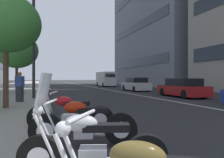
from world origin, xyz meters
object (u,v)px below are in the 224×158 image
object	(u,v)px
car_mid_block_traffic	(136,85)
street_tree_far_plaza	(17,51)
car_approaching_light	(182,88)
pedestrian_on_plaza	(20,87)
street_tree_near_plaza_corner	(6,24)
street_lamp_with_banners	(38,19)
motorcycle_by_sign_pole	(83,125)
motorcycle_second_in_row	(69,116)
delivery_van_ahead	(106,79)
motorcycle_mid_row	(90,147)

from	to	relation	value
car_mid_block_traffic	street_tree_far_plaza	distance (m)	12.55
car_approaching_light	pedestrian_on_plaza	distance (m)	11.21
car_approaching_light	car_mid_block_traffic	distance (m)	8.15
street_tree_near_plaza_corner	street_lamp_with_banners	bearing A→B (deg)	-15.42
motorcycle_by_sign_pole	street_tree_far_plaza	bearing A→B (deg)	-64.97
motorcycle_by_sign_pole	street_tree_near_plaza_corner	size ratio (longest dim) A/B	0.45
street_tree_near_plaza_corner	motorcycle_second_in_row	bearing A→B (deg)	-153.41
street_lamp_with_banners	street_tree_far_plaza	bearing A→B (deg)	18.74
motorcycle_by_sign_pole	pedestrian_on_plaza	distance (m)	8.15
motorcycle_by_sign_pole	car_approaching_light	world-z (taller)	car_approaching_light
motorcycle_second_in_row	pedestrian_on_plaza	bearing A→B (deg)	-52.36
car_mid_block_traffic	delivery_van_ahead	size ratio (longest dim) A/B	0.83
motorcycle_mid_row	car_approaching_light	size ratio (longest dim) A/B	0.44
motorcycle_second_in_row	pedestrian_on_plaza	xyz separation A→B (m)	(6.64, 1.86, 0.51)
motorcycle_mid_row	delivery_van_ahead	size ratio (longest dim) A/B	0.38
motorcycle_by_sign_pole	car_mid_block_traffic	bearing A→B (deg)	-103.46
motorcycle_by_sign_pole	street_tree_far_plaza	world-z (taller)	street_tree_far_plaza
car_approaching_light	car_mid_block_traffic	world-z (taller)	car_mid_block_traffic
delivery_van_ahead	street_lamp_with_banners	xyz separation A→B (m)	(-20.80, 10.41, 3.77)
street_lamp_with_banners	motorcycle_mid_row	bearing A→B (deg)	-175.05
motorcycle_mid_row	motorcycle_second_in_row	world-z (taller)	motorcycle_mid_row
car_approaching_light	street_tree_near_plaza_corner	bearing A→B (deg)	110.11
street_tree_far_plaza	motorcycle_mid_row	bearing A→B (deg)	-170.32
car_mid_block_traffic	street_lamp_with_banners	world-z (taller)	street_lamp_with_banners
car_approaching_light	street_lamp_with_banners	world-z (taller)	street_lamp_with_banners
street_tree_near_plaza_corner	street_tree_far_plaza	bearing A→B (deg)	4.14
street_lamp_with_banners	pedestrian_on_plaza	size ratio (longest dim) A/B	5.35
car_mid_block_traffic	street_lamp_with_banners	size ratio (longest dim) A/B	0.52
street_tree_far_plaza	pedestrian_on_plaza	bearing A→B (deg)	-172.35
car_mid_block_traffic	motorcycle_mid_row	bearing A→B (deg)	153.35
street_tree_far_plaza	car_approaching_light	bearing A→B (deg)	-117.02
motorcycle_mid_row	street_tree_far_plaza	bearing A→B (deg)	-64.13
car_mid_block_traffic	motorcycle_by_sign_pole	bearing A→B (deg)	151.94
car_mid_block_traffic	pedestrian_on_plaza	xyz separation A→B (m)	(-9.45, 11.00, 0.25)
motorcycle_mid_row	car_mid_block_traffic	xyz separation A→B (m)	(18.71, -9.15, 0.26)
street_tree_near_plaza_corner	pedestrian_on_plaza	world-z (taller)	street_tree_near_plaza_corner
motorcycle_mid_row	motorcycle_by_sign_pole	world-z (taller)	motorcycle_mid_row
street_lamp_with_banners	pedestrian_on_plaza	world-z (taller)	street_lamp_with_banners
street_tree_far_plaza	delivery_van_ahead	bearing A→B (deg)	-38.93
motorcycle_second_in_row	car_approaching_light	bearing A→B (deg)	-117.41
motorcycle_by_sign_pole	motorcycle_second_in_row	size ratio (longest dim) A/B	1.00
street_tree_near_plaza_corner	motorcycle_by_sign_pole	bearing A→B (deg)	-157.61
street_tree_far_plaza	pedestrian_on_plaza	distance (m)	8.07
car_approaching_light	pedestrian_on_plaza	xyz separation A→B (m)	(-1.30, 11.13, 0.28)
delivery_van_ahead	street_tree_near_plaza_corner	bearing A→B (deg)	153.79
motorcycle_second_in_row	street_lamp_with_banners	size ratio (longest dim) A/B	0.25
pedestrian_on_plaza	street_tree_far_plaza	bearing A→B (deg)	39.15
street_tree_near_plaza_corner	street_tree_far_plaza	size ratio (longest dim) A/B	0.93
delivery_van_ahead	car_mid_block_traffic	bearing A→B (deg)	177.31
car_mid_block_traffic	car_approaching_light	bearing A→B (deg)	-179.64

